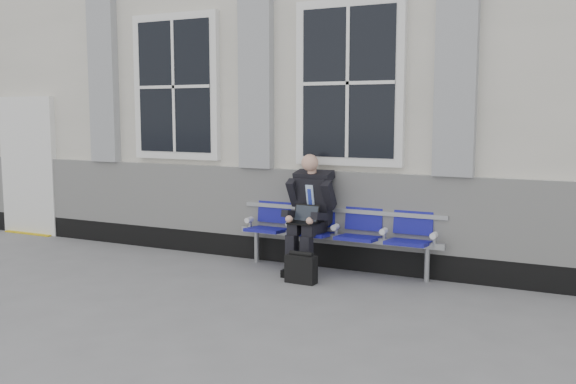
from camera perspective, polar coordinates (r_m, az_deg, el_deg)
The scene contains 5 objects.
ground at distance 6.80m, azimuth -2.00°, elevation -9.21°, with size 70.00×70.00×0.00m, color slate.
station_building at distance 9.73m, azimuth 7.69°, elevation 8.88°, with size 14.40×4.40×4.49m.
bench at distance 7.73m, azimuth 4.42°, elevation -3.03°, with size 2.60×0.47×0.91m.
businessman at distance 7.69m, azimuth 1.96°, elevation -1.45°, with size 0.57×0.77×1.42m.
briefcase at distance 7.25m, azimuth 1.17°, elevation -6.81°, with size 0.36×0.16×0.36m.
Camera 1 is at (3.10, -5.74, 1.91)m, focal length 40.00 mm.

